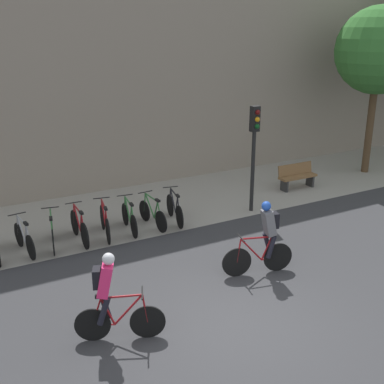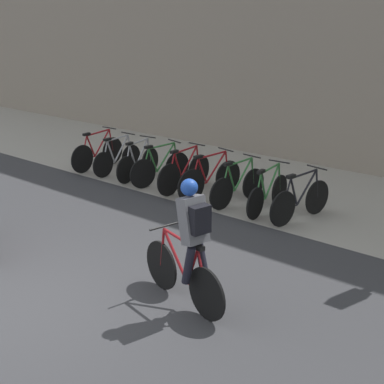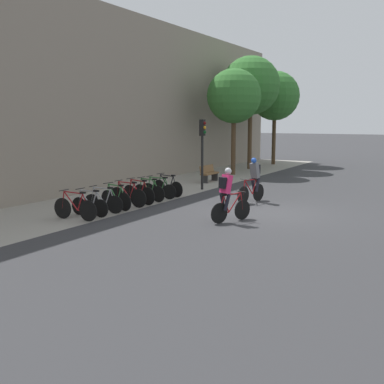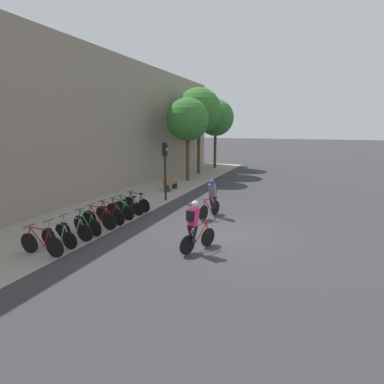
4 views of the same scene
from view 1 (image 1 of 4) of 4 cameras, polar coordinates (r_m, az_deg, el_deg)
name	(u,v)px [view 1 (image 1 of 4)]	position (r m, az deg, el deg)	size (l,w,h in m)	color
ground	(233,323)	(9.83, 4.87, -15.26)	(200.00, 200.00, 0.00)	#333335
kerb_strip	(114,213)	(15.25, -9.22, -2.46)	(44.00, 4.50, 0.01)	gray
building_facade	(80,65)	(16.69, -13.11, 14.43)	(44.00, 0.60, 8.66)	gray
cyclist_pink	(109,295)	(8.98, -9.76, -11.92)	(1.56, 0.73, 1.77)	black
cyclist_grey	(265,236)	(11.28, 8.67, -5.17)	(1.70, 0.58, 1.80)	black
parked_bike_2	(24,239)	(13.07, -19.26, -5.25)	(0.46, 1.59, 0.96)	black
parked_bike_3	(52,233)	(13.17, -16.21, -4.67)	(0.50, 1.63, 0.97)	black
parked_bike_4	(79,227)	(13.31, -13.21, -4.08)	(0.46, 1.73, 0.99)	black
parked_bike_5	(105,222)	(13.50, -10.28, -3.55)	(0.49, 1.74, 0.99)	black
parked_bike_6	(129,218)	(13.72, -7.44, -3.10)	(0.46, 1.64, 0.96)	black
parked_bike_7	(153,214)	(13.98, -4.69, -2.61)	(0.46, 1.65, 0.95)	black
parked_bike_8	(175,209)	(14.26, -2.07, -2.04)	(0.48, 1.68, 0.98)	black
traffic_light_pole	(254,139)	(14.69, 7.39, 6.20)	(0.26, 0.30, 3.31)	black
bench	(297,176)	(17.62, 12.33, 1.87)	(1.48, 0.44, 0.89)	brown
street_tree_0	(379,51)	(19.83, 21.29, 15.31)	(3.23, 3.23, 6.31)	#4C3823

